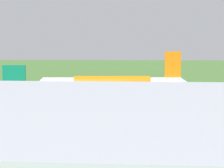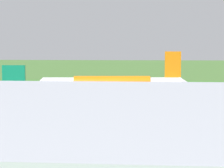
{
  "view_description": "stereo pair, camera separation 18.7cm",
  "coord_description": "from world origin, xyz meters",
  "px_view_note": "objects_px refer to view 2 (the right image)",
  "views": [
    {
      "loc": [
        -26.99,
        152.92,
        17.68
      ],
      "look_at": [
        -14.22,
        0.0,
        4.5
      ],
      "focal_mm": 71.13,
      "sensor_mm": 36.0,
      "label": 1
    },
    {
      "loc": [
        -27.18,
        152.9,
        17.68
      ],
      "look_at": [
        -14.22,
        0.0,
        4.5
      ],
      "focal_mm": 71.13,
      "sensor_mm": 36.0,
      "label": 2
    }
  ],
  "objects_px": {
    "no_stopping_sign": "(61,83)",
    "traffic_cone_orange": "(53,86)",
    "airliner_main": "(113,84)",
    "service_car_followme": "(220,93)",
    "service_truck_baggage": "(91,108)"
  },
  "relations": [
    {
      "from": "no_stopping_sign",
      "to": "traffic_cone_orange",
      "type": "height_order",
      "value": "no_stopping_sign"
    },
    {
      "from": "service_truck_baggage",
      "to": "service_car_followme",
      "type": "distance_m",
      "value": 60.17
    },
    {
      "from": "airliner_main",
      "to": "service_car_followme",
      "type": "height_order",
      "value": "airliner_main"
    },
    {
      "from": "service_car_followme",
      "to": "no_stopping_sign",
      "type": "xyz_separation_m",
      "value": [
        64.17,
        -31.43,
        0.5
      ]
    },
    {
      "from": "airliner_main",
      "to": "service_car_followme",
      "type": "distance_m",
      "value": 38.62
    },
    {
      "from": "airliner_main",
      "to": "service_car_followme",
      "type": "relative_size",
      "value": 11.85
    },
    {
      "from": "no_stopping_sign",
      "to": "service_car_followme",
      "type": "bearing_deg",
      "value": 153.9
    },
    {
      "from": "no_stopping_sign",
      "to": "traffic_cone_orange",
      "type": "distance_m",
      "value": 3.44
    },
    {
      "from": "service_car_followme",
      "to": "service_truck_baggage",
      "type": "bearing_deg",
      "value": 47.57
    },
    {
      "from": "airliner_main",
      "to": "traffic_cone_orange",
      "type": "distance_m",
      "value": 48.46
    },
    {
      "from": "service_car_followme",
      "to": "no_stopping_sign",
      "type": "distance_m",
      "value": 71.45
    },
    {
      "from": "no_stopping_sign",
      "to": "traffic_cone_orange",
      "type": "bearing_deg",
      "value": 2.28
    },
    {
      "from": "airliner_main",
      "to": "traffic_cone_orange",
      "type": "relative_size",
      "value": 98.46
    },
    {
      "from": "airliner_main",
      "to": "traffic_cone_orange",
      "type": "height_order",
      "value": "airliner_main"
    },
    {
      "from": "service_car_followme",
      "to": "no_stopping_sign",
      "type": "bearing_deg",
      "value": -26.1
    }
  ]
}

